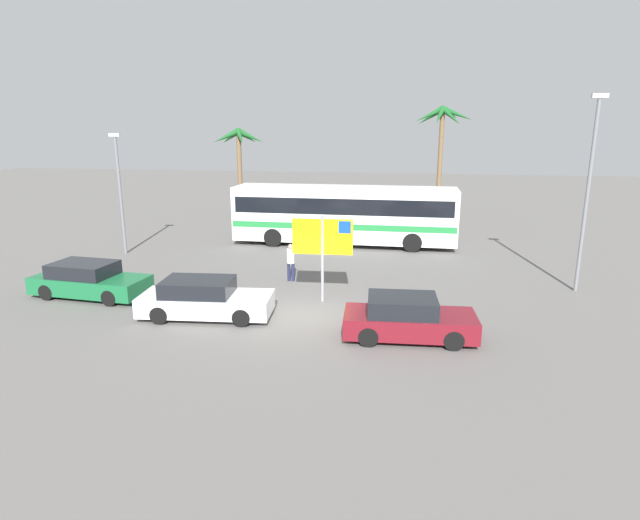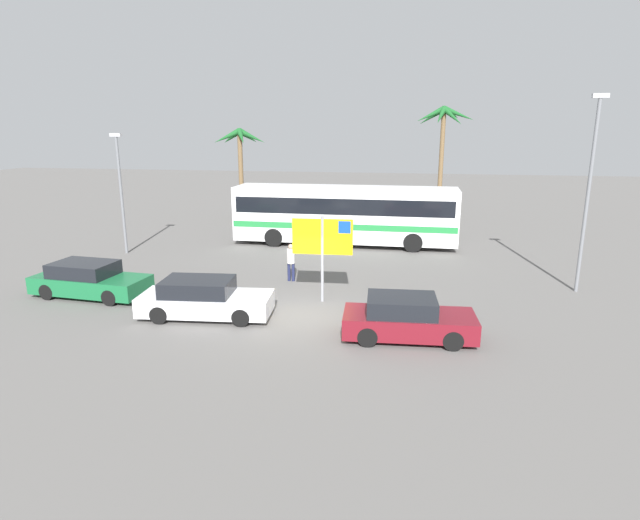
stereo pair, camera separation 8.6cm
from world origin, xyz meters
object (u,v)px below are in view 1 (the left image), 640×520
object	(u,v)px
bus_front_coach	(344,213)
car_green	(89,280)
ferry_sign	(324,240)
car_white	(204,299)
car_maroon	(407,319)
pedestrian_near_sign	(291,260)

from	to	relation	value
bus_front_coach	car_green	bearing A→B (deg)	-127.92
ferry_sign	car_green	size ratio (longest dim) A/B	0.71
car_white	ferry_sign	bearing A→B (deg)	26.68
car_green	car_maroon	xyz separation A→B (m)	(11.98, -2.04, -0.00)
car_maroon	pedestrian_near_sign	bearing A→B (deg)	128.52
car_white	pedestrian_near_sign	xyz separation A→B (m)	(1.92, 4.70, 0.29)
bus_front_coach	ferry_sign	size ratio (longest dim) A/B	3.76
bus_front_coach	pedestrian_near_sign	bearing A→B (deg)	-99.85
bus_front_coach	car_green	world-z (taller)	bus_front_coach
car_green	car_white	size ratio (longest dim) A/B	0.98
car_green	pedestrian_near_sign	world-z (taller)	pedestrian_near_sign
pedestrian_near_sign	car_maroon	bearing A→B (deg)	-138.21
bus_front_coach	ferry_sign	world-z (taller)	ferry_sign
car_maroon	pedestrian_near_sign	xyz separation A→B (m)	(-4.88, 5.39, 0.30)
bus_front_coach	pedestrian_near_sign	xyz separation A→B (m)	(-1.29, -7.41, -0.85)
car_green	car_white	distance (m)	5.36
bus_front_coach	car_maroon	world-z (taller)	bus_front_coach
car_maroon	car_green	bearing A→B (deg)	166.68
car_green	pedestrian_near_sign	distance (m)	7.86
car_white	pedestrian_near_sign	bearing A→B (deg)	62.55
car_maroon	car_white	size ratio (longest dim) A/B	0.89
car_green	car_maroon	size ratio (longest dim) A/B	1.10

